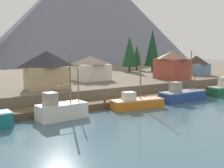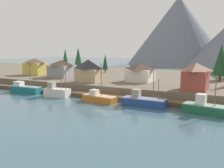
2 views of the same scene
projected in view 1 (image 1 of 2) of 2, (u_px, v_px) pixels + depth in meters
The scene contains 14 objects.
ground_plane at pixel (73, 93), 60.75m from camera, with size 400.00×400.00×1.00m, color #3D5B6B.
dock at pixel (119, 101), 45.69m from camera, with size 80.00×4.00×1.60m.
shoreline_bank at pixel (53, 80), 70.48m from camera, with size 400.00×56.00×2.50m, color #665B4C.
mountain_central_peak at pixel (86, 9), 184.69m from camera, with size 142.47×142.47×72.41m, color slate.
fishing_boat_white at pixel (61, 110), 35.89m from camera, with size 6.72×3.28×8.50m.
fishing_boat_orange at pixel (136, 103), 42.55m from camera, with size 8.65×3.84×8.76m.
fishing_boat_blue at pixel (182, 95), 48.66m from camera, with size 9.12×3.04×8.94m.
house_white at pixel (90, 68), 59.49m from camera, with size 7.30×7.24×5.26m.
house_blue at pixel (196, 65), 72.03m from camera, with size 5.67×5.84×5.11m.
house_red at pixel (172, 65), 61.80m from camera, with size 5.59×7.31×6.33m.
house_tan at pixel (47, 70), 45.85m from camera, with size 7.20×4.30×6.40m.
conifer_near_left at pixel (137, 55), 88.01m from camera, with size 3.20×3.20×8.23m.
conifer_near_right at pixel (130, 51), 80.74m from camera, with size 4.69×4.69×10.75m.
conifer_mid_left at pixel (152, 48), 82.38m from camera, with size 4.82×4.82×12.73m.
Camera 1 is at (-25.75, -34.90, 9.12)m, focal length 43.69 mm.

